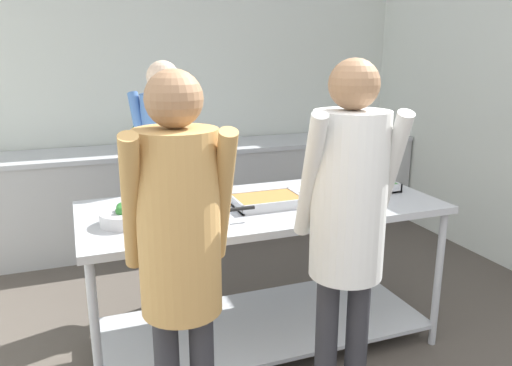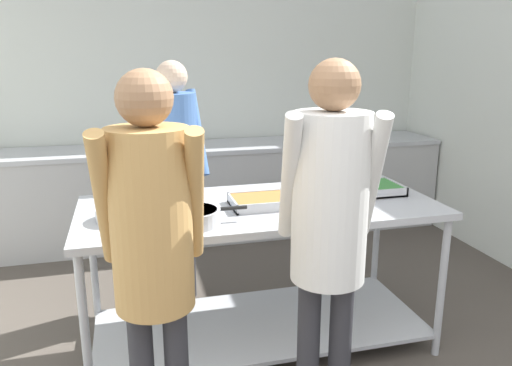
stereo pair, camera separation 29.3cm
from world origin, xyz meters
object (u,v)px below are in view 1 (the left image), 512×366
object	(u,v)px
broccoli_bowl	(125,217)
serving_tray_vegetables	(364,186)
serving_tray_roast	(267,201)
guest_serving_right	(180,240)
cook_behind_counter	(167,157)
water_bottle	(136,134)
guest_serving_left	(348,212)
sauce_pan	(203,218)
plate_stack	(313,191)

from	to	relation	value
broccoli_bowl	serving_tray_vegetables	bearing A→B (deg)	5.39
serving_tray_roast	guest_serving_right	world-z (taller)	guest_serving_right
cook_behind_counter	water_bottle	distance (m)	1.27
serving_tray_roast	cook_behind_counter	world-z (taller)	cook_behind_counter
broccoli_bowl	guest_serving_right	xyz separation A→B (m)	(0.13, -0.73, 0.12)
guest_serving_left	serving_tray_roast	bearing A→B (deg)	95.56
serving_tray_vegetables	guest_serving_right	size ratio (longest dim) A/B	0.22
broccoli_bowl	serving_tray_roast	world-z (taller)	broccoli_bowl
sauce_pan	cook_behind_counter	bearing A→B (deg)	89.81
sauce_pan	guest_serving_left	distance (m)	0.75
serving_tray_vegetables	water_bottle	world-z (taller)	water_bottle
serving_tray_roast	plate_stack	size ratio (longest dim) A/B	1.47
water_bottle	serving_tray_roast	bearing A→B (deg)	-76.87
cook_behind_counter	water_bottle	size ratio (longest dim) A/B	6.03
sauce_pan	plate_stack	size ratio (longest dim) A/B	1.58
broccoli_bowl	plate_stack	distance (m)	1.17
guest_serving_left	water_bottle	world-z (taller)	guest_serving_left
serving_tray_vegetables	cook_behind_counter	size ratio (longest dim) A/B	0.22
guest_serving_right	cook_behind_counter	world-z (taller)	cook_behind_counter
guest_serving_right	water_bottle	bearing A→B (deg)	85.89
sauce_pan	serving_tray_roast	distance (m)	0.48
serving_tray_roast	serving_tray_vegetables	world-z (taller)	same
guest_serving_left	water_bottle	size ratio (longest dim) A/B	6.14
serving_tray_roast	plate_stack	distance (m)	0.38
serving_tray_roast	water_bottle	world-z (taller)	water_bottle
serving_tray_roast	plate_stack	xyz separation A→B (m)	(0.36, 0.13, -0.01)
sauce_pan	plate_stack	bearing A→B (deg)	23.71
broccoli_bowl	guest_serving_right	bearing A→B (deg)	-79.95
broccoli_bowl	serving_tray_roast	xyz separation A→B (m)	(0.79, 0.05, -0.02)
broccoli_bowl	guest_serving_left	size ratio (longest dim) A/B	0.14
broccoli_bowl	plate_stack	world-z (taller)	broccoli_bowl
serving_tray_vegetables	guest_serving_right	distance (m)	1.63
serving_tray_roast	serving_tray_vegetables	bearing A→B (deg)	7.66
serving_tray_vegetables	water_bottle	size ratio (longest dim) A/B	1.30
broccoli_bowl	guest_serving_left	world-z (taller)	guest_serving_left
water_bottle	serving_tray_vegetables	bearing A→B (deg)	-58.37
plate_stack	serving_tray_roast	bearing A→B (deg)	-159.78
sauce_pan	guest_serving_left	xyz separation A→B (m)	(0.51, -0.54, 0.14)
sauce_pan	guest_serving_right	size ratio (longest dim) A/B	0.25
guest_serving_left	guest_serving_right	size ratio (longest dim) A/B	1.02
plate_stack	guest_serving_right	bearing A→B (deg)	-138.38
plate_stack	water_bottle	xyz separation A→B (m)	(-0.82, 1.87, 0.11)
sauce_pan	serving_tray_vegetables	xyz separation A→B (m)	(1.14, 0.31, -0.02)
broccoli_bowl	plate_stack	xyz separation A→B (m)	(1.15, 0.18, -0.02)
sauce_pan	serving_tray_vegetables	size ratio (longest dim) A/B	1.14
guest_serving_left	guest_serving_right	bearing A→B (deg)	-178.17
plate_stack	guest_serving_right	world-z (taller)	guest_serving_right
serving_tray_vegetables	guest_serving_left	world-z (taller)	guest_serving_left
serving_tray_roast	guest_serving_left	xyz separation A→B (m)	(0.07, -0.75, 0.16)
sauce_pan	guest_serving_left	size ratio (longest dim) A/B	0.24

